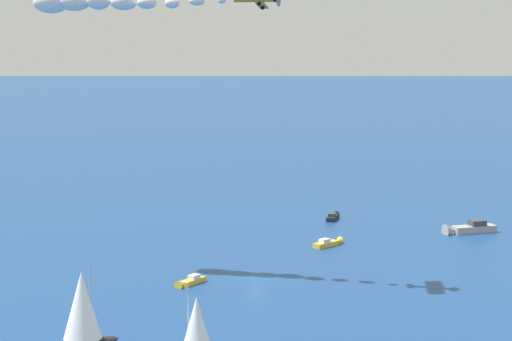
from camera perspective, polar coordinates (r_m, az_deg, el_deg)
ground_plane at (r=135.05m, az=-0.00°, el=-6.84°), size 2000.00×2000.00×0.00m
motorboat_far_port at (r=132.16m, az=-4.22°, el=-6.99°), size 5.78×3.05×1.63m
sailboat_far_stbd at (r=105.61m, az=-10.85°, el=-8.58°), size 7.52×6.72×10.20m
motorboat_inshore at (r=181.02m, az=4.86°, el=-2.90°), size 6.34×1.90×1.82m
motorboat_offshore at (r=171.59m, az=13.13°, el=-3.59°), size 7.92×9.76×2.93m
motorboat_mid_cluster at (r=157.23m, az=4.63°, el=-4.56°), size 6.27×4.40×1.82m
smoke_trail_lead at (r=140.58m, az=-10.58°, el=10.34°), size 4.88×30.79×4.00m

